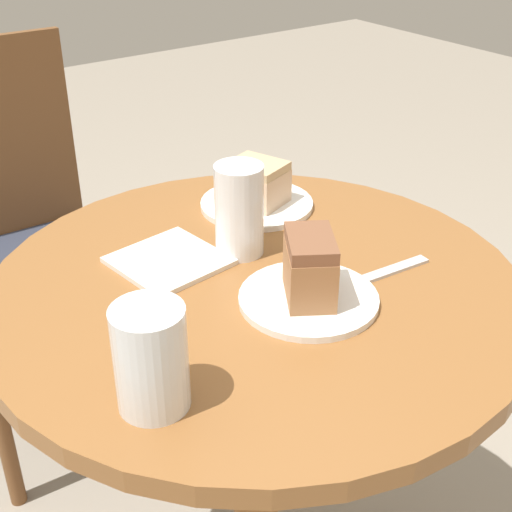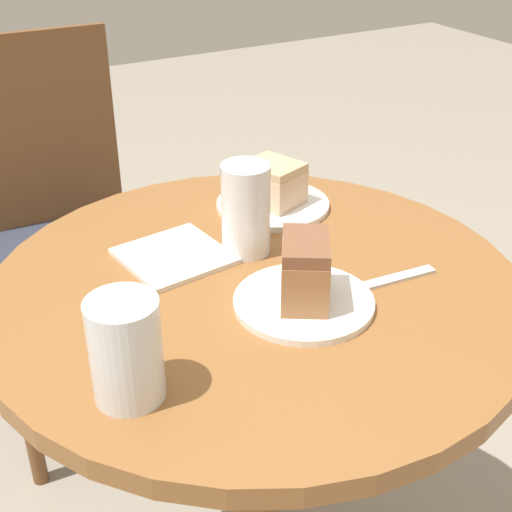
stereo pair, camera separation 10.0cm
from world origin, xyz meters
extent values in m
cylinder|color=brown|center=(0.00, 0.00, 0.38)|extent=(0.08, 0.08, 0.71)
cylinder|color=brown|center=(0.00, 0.00, 0.75)|extent=(0.77, 0.77, 0.03)
cylinder|color=brown|center=(-0.28, 0.54, 0.22)|extent=(0.04, 0.04, 0.43)
cylinder|color=brown|center=(0.10, 0.53, 0.22)|extent=(0.04, 0.04, 0.43)
cylinder|color=brown|center=(0.11, 0.94, 0.22)|extent=(0.04, 0.04, 0.43)
cube|color=#2D3342|center=(-0.09, 0.74, 0.45)|extent=(0.43, 0.47, 0.03)
cylinder|color=white|center=(0.02, -0.09, 0.77)|extent=(0.19, 0.19, 0.01)
cylinder|color=white|center=(0.14, 0.19, 0.77)|extent=(0.19, 0.19, 0.01)
cube|color=#9E6B42|center=(0.02, -0.09, 0.81)|extent=(0.10, 0.11, 0.07)
cube|color=brown|center=(0.02, -0.09, 0.86)|extent=(0.10, 0.11, 0.02)
cube|color=beige|center=(0.14, 0.19, 0.80)|extent=(0.10, 0.11, 0.06)
cube|color=tan|center=(0.14, 0.19, 0.84)|extent=(0.10, 0.11, 0.01)
cylinder|color=beige|center=(0.03, 0.08, 0.80)|extent=(0.06, 0.06, 0.08)
cylinder|color=white|center=(0.03, 0.08, 0.83)|extent=(0.07, 0.07, 0.14)
cylinder|color=silver|center=(-0.24, -0.14, 0.81)|extent=(0.07, 0.07, 0.10)
cylinder|color=white|center=(-0.24, -0.14, 0.83)|extent=(0.08, 0.08, 0.13)
cube|color=silver|center=(-0.08, 0.12, 0.77)|extent=(0.16, 0.16, 0.01)
cube|color=silver|center=(0.15, -0.10, 0.77)|extent=(0.18, 0.03, 0.00)
camera|label=1|loc=(-0.51, -0.70, 1.30)|focal=50.00mm
camera|label=2|loc=(-0.43, -0.76, 1.30)|focal=50.00mm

